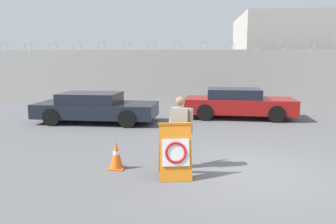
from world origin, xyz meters
TOP-DOWN VIEW (x-y plane):
  - ground_plane at (0.00, 0.00)m, footprint 90.00×90.00m
  - perimeter_wall at (0.00, 11.15)m, footprint 36.00×0.30m
  - building_block at (6.61, 16.12)m, footprint 9.54×6.85m
  - barricade_sign at (-1.64, -0.41)m, footprint 0.75×0.74m
  - security_guard at (-1.56, 0.25)m, footprint 0.59×0.50m
  - traffic_cone_mid at (-3.00, 0.04)m, footprint 0.35×0.35m
  - parked_car_front_coupe at (-5.11, 5.53)m, footprint 4.78×2.14m
  - parked_car_rear_sedan at (0.65, 6.98)m, footprint 4.65×2.16m

SIDE VIEW (x-z plane):
  - ground_plane at x=0.00m, z-range 0.00..0.00m
  - traffic_cone_mid at x=-3.00m, z-range 0.00..0.64m
  - barricade_sign at x=-1.64m, z-range 0.00..1.16m
  - parked_car_front_coupe at x=-5.11m, z-range 0.02..1.19m
  - parked_car_rear_sedan at x=0.65m, z-range 0.01..1.27m
  - security_guard at x=-1.56m, z-range 0.08..1.72m
  - perimeter_wall at x=0.00m, z-range -0.22..3.24m
  - building_block at x=6.61m, z-range 0.00..5.36m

